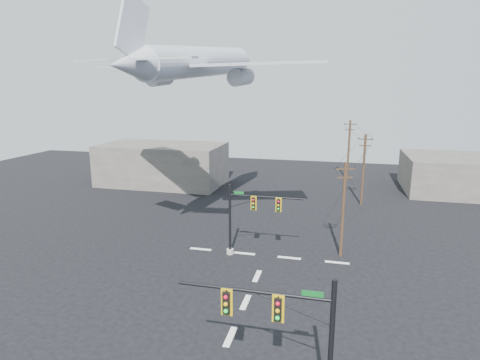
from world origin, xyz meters
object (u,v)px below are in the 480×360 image
(utility_pole_b, at_px, (363,169))
(utility_pole_c, at_px, (349,149))
(airliner, at_px, (200,63))
(signal_mast_near, at_px, (295,341))
(signal_mast_far, at_px, (246,218))
(utility_pole_a, at_px, (343,208))

(utility_pole_b, height_order, utility_pole_c, utility_pole_c)
(utility_pole_b, height_order, airliner, airliner)
(signal_mast_near, xyz_separation_m, airliner, (-11.63, 21.67, 12.91))
(signal_mast_far, bearing_deg, signal_mast_near, -69.96)
(utility_pole_a, bearing_deg, signal_mast_far, 174.05)
(utility_pole_a, relative_size, utility_pole_b, 0.94)
(signal_mast_near, bearing_deg, signal_mast_far, 110.04)
(signal_mast_far, bearing_deg, airliner, 136.69)
(utility_pole_b, distance_m, airliner, 24.04)
(airliner, bearing_deg, signal_mast_near, -142.48)
(utility_pole_a, relative_size, airliner, 0.33)
(signal_mast_near, bearing_deg, airliner, 118.22)
(signal_mast_far, relative_size, utility_pole_b, 0.75)
(signal_mast_near, distance_m, utility_pole_c, 48.98)
(signal_mast_near, xyz_separation_m, utility_pole_a, (2.07, 18.15, 0.72))
(utility_pole_c, bearing_deg, signal_mast_near, -100.88)
(utility_pole_a, bearing_deg, airliner, 146.78)
(signal_mast_near, xyz_separation_m, utility_pole_c, (3.06, 48.87, 1.33))
(signal_mast_far, distance_m, utility_pole_a, 8.28)
(signal_mast_near, height_order, utility_pole_c, utility_pole_c)
(utility_pole_c, bearing_deg, utility_pole_b, -91.19)
(utility_pole_a, xyz_separation_m, utility_pole_c, (0.99, 30.72, 0.61))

